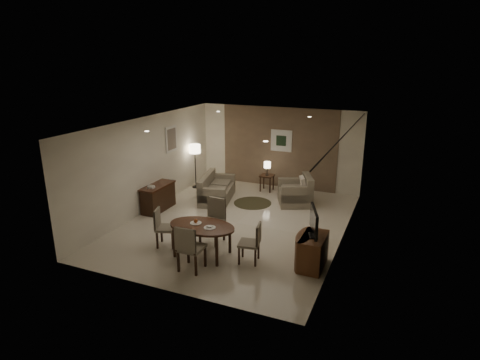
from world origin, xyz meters
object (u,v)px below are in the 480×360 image
at_px(console_desk, 158,197).
at_px(chair_right, 249,243).
at_px(chair_far, 212,222).
at_px(armchair, 295,190).
at_px(chair_left, 166,228).
at_px(sofa, 217,188).
at_px(floor_lamp, 195,166).
at_px(chair_near, 191,247).
at_px(dining_table, 202,240).
at_px(tv_cabinet, 313,251).
at_px(side_table, 267,183).

bearing_deg(console_desk, chair_right, -27.21).
xyz_separation_m(chair_far, armchair, (1.12, 3.31, -0.09)).
bearing_deg(chair_left, chair_far, -74.92).
bearing_deg(chair_far, chair_left, -144.33).
xyz_separation_m(sofa, armchair, (2.32, 0.59, 0.05)).
xyz_separation_m(armchair, floor_lamp, (-3.54, 0.24, 0.30)).
relative_size(console_desk, chair_near, 1.18).
bearing_deg(dining_table, floor_lamp, 120.86).
distance_m(sofa, armchair, 2.40).
relative_size(console_desk, dining_table, 0.79).
distance_m(chair_near, floor_lamp, 5.53).
height_order(chair_left, sofa, chair_left).
height_order(tv_cabinet, chair_right, chair_right).
bearing_deg(dining_table, console_desk, 141.94).
relative_size(sofa, floor_lamp, 1.13).
xyz_separation_m(chair_left, sofa, (-0.31, 3.30, -0.06)).
height_order(dining_table, chair_right, chair_right).
xyz_separation_m(console_desk, sofa, (1.19, 1.43, 0.02)).
xyz_separation_m(chair_near, chair_right, (0.97, 0.77, -0.07)).
bearing_deg(chair_far, side_table, 93.62).
xyz_separation_m(chair_right, sofa, (-2.38, 3.27, -0.05)).
distance_m(tv_cabinet, chair_left, 3.41).
bearing_deg(tv_cabinet, console_desk, 162.95).
distance_m(console_desk, armchair, 4.05).
relative_size(console_desk, armchair, 1.21).
relative_size(chair_far, armchair, 1.06).
height_order(console_desk, dining_table, console_desk).
bearing_deg(chair_left, chair_near, -142.02).
bearing_deg(floor_lamp, armchair, -3.82).
bearing_deg(chair_far, armchair, 73.90).
bearing_deg(console_desk, chair_left, -51.18).
height_order(console_desk, chair_right, chair_right).
xyz_separation_m(chair_far, side_table, (-0.08, 4.16, -0.26)).
bearing_deg(armchair, console_desk, -83.88).
bearing_deg(floor_lamp, dining_table, -59.14).
distance_m(chair_near, chair_far, 1.33).
height_order(chair_far, floor_lamp, floor_lamp).
height_order(console_desk, floor_lamp, floor_lamp).
height_order(dining_table, floor_lamp, floor_lamp).
xyz_separation_m(tv_cabinet, chair_right, (-1.32, -0.34, 0.09)).
distance_m(console_desk, chair_near, 3.68).
bearing_deg(sofa, console_desk, 126.78).
relative_size(dining_table, chair_near, 1.49).
bearing_deg(chair_right, chair_left, -98.99).
distance_m(chair_near, sofa, 4.27).
bearing_deg(floor_lamp, sofa, -34.22).
xyz_separation_m(side_table, floor_lamp, (-2.34, -0.61, 0.47)).
xyz_separation_m(console_desk, chair_right, (3.57, -1.84, 0.07)).
distance_m(tv_cabinet, armchair, 3.78).
relative_size(chair_right, side_table, 1.66).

